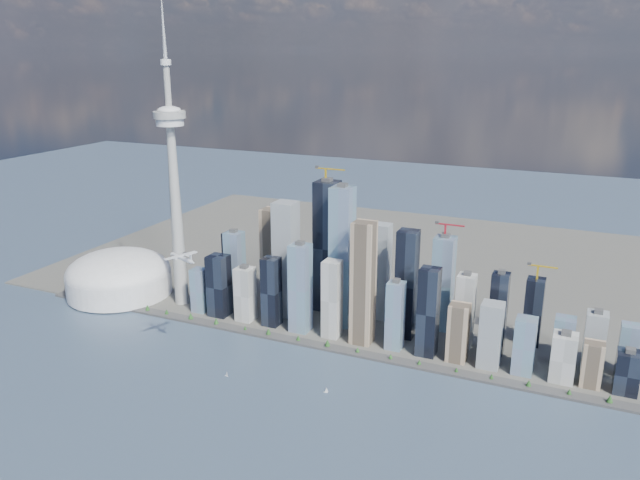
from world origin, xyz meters
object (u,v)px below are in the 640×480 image
at_px(dome_stadium, 119,276).
at_px(sailboat_west, 227,375).
at_px(needle_tower, 174,182).
at_px(sailboat_east, 326,391).
at_px(airplane, 182,258).

relative_size(dome_stadium, sailboat_west, 22.45).
relative_size(needle_tower, sailboat_east, 62.54).
bearing_deg(sailboat_west, airplane, -167.34).
xyz_separation_m(airplane, sailboat_east, (224.68, 10.16, -170.78)).
distance_m(needle_tower, dome_stadium, 241.40).
relative_size(airplane, sailboat_east, 6.65).
bearing_deg(dome_stadium, sailboat_east, -18.75).
distance_m(needle_tower, airplane, 256.51).
bearing_deg(sailboat_east, airplane, 169.72).
xyz_separation_m(dome_stadium, sailboat_east, (517.97, -175.86, -36.61)).
bearing_deg(dome_stadium, sailboat_west, -27.86).
xyz_separation_m(needle_tower, airplane, (153.29, -196.02, -62.24)).
height_order(airplane, sailboat_west, airplane).
xyz_separation_m(needle_tower, sailboat_west, (225.20, -203.03, -232.98)).
xyz_separation_m(needle_tower, sailboat_east, (377.97, -185.86, -233.01)).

